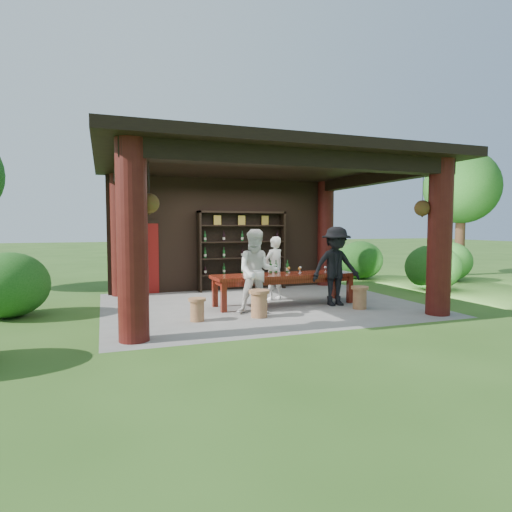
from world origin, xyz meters
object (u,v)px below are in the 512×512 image
object	(u,v)px
host	(274,268)
napkin_basket	(250,273)
stool_near_left	(259,303)
stool_near_right	(360,297)
tasting_table	(284,279)
guest_man	(336,266)
stool_far_left	(197,309)
wine_shelf	(242,251)
guest_woman	(257,272)

from	to	relation	value
host	napkin_basket	size ratio (longest dim) A/B	6.26
stool_near_left	stool_near_right	distance (m)	2.49
tasting_table	guest_man	xyz separation A→B (m)	(1.13, -0.50, 0.31)
stool_far_left	guest_man	bearing A→B (deg)	9.35
stool_near_right	stool_far_left	size ratio (longest dim) A/B	1.12
wine_shelf	host	distance (m)	1.97
stool_near_left	host	size ratio (longest dim) A/B	0.35
wine_shelf	stool_far_left	xyz separation A→B (m)	(-2.16, -3.76, -0.93)
wine_shelf	tasting_table	world-z (taller)	wine_shelf
guest_woman	guest_man	bearing A→B (deg)	24.78
stool_near_right	napkin_basket	bearing A→B (deg)	157.66
stool_near_left	napkin_basket	distance (m)	1.16
wine_shelf	napkin_basket	distance (m)	2.90
wine_shelf	host	bearing A→B (deg)	-82.89
stool_near_right	stool_far_left	xyz separation A→B (m)	(-3.78, -0.00, -0.03)
stool_near_left	guest_woman	size ratio (longest dim) A/B	0.31
tasting_table	guest_woman	world-z (taller)	guest_woman
stool_far_left	napkin_basket	bearing A→B (deg)	33.81
tasting_table	guest_woman	size ratio (longest dim) A/B	1.92
guest_man	napkin_basket	xyz separation A→B (m)	(-2.04, 0.39, -0.12)
tasting_table	guest_woman	xyz separation A→B (m)	(-0.98, -0.80, 0.28)
host	guest_woman	size ratio (longest dim) A/B	0.89
wine_shelf	guest_woman	world-z (taller)	wine_shelf
wine_shelf	stool_near_left	size ratio (longest dim) A/B	4.66
host	stool_near_left	bearing A→B (deg)	37.30
guest_man	wine_shelf	bearing A→B (deg)	114.81
wine_shelf	tasting_table	size ratio (longest dim) A/B	0.75
stool_near_left	guest_woman	world-z (taller)	guest_woman
stool_near_left	stool_near_right	size ratio (longest dim) A/B	1.10
stool_near_left	stool_near_right	world-z (taller)	stool_near_left
stool_near_right	guest_woman	size ratio (longest dim) A/B	0.28
stool_far_left	host	distance (m)	3.07
wine_shelf	guest_woman	size ratio (longest dim) A/B	1.45
wine_shelf	guest_woman	distance (m)	3.58
guest_woman	wine_shelf	bearing A→B (deg)	93.97
stool_near_left	guest_man	distance (m)	2.37
stool_far_left	guest_woman	xyz separation A→B (m)	(1.37, 0.28, 0.67)
stool_far_left	wine_shelf	bearing A→B (deg)	60.07
tasting_table	host	size ratio (longest dim) A/B	2.16
guest_woman	stool_far_left	bearing A→B (deg)	-151.87
napkin_basket	tasting_table	bearing A→B (deg)	6.89
stool_far_left	guest_woman	world-z (taller)	guest_woman
host	stool_near_right	bearing A→B (deg)	104.61
stool_near_left	stool_far_left	bearing A→B (deg)	177.11
tasting_table	guest_man	distance (m)	1.27
tasting_table	host	xyz separation A→B (m)	(0.05, 0.75, 0.18)
tasting_table	guest_man	size ratio (longest dim) A/B	1.87
stool_near_right	guest_woman	distance (m)	2.51
host	guest_man	xyz separation A→B (m)	(1.08, -1.26, 0.13)
napkin_basket	guest_man	bearing A→B (deg)	-10.83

